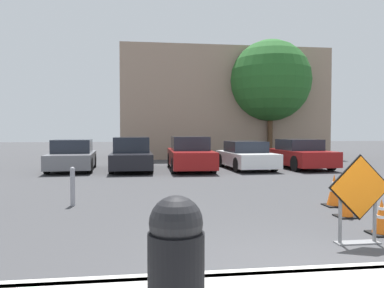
{
  "coord_description": "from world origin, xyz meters",
  "views": [
    {
      "loc": [
        -2.04,
        -4.11,
        1.75
      ],
      "look_at": [
        -0.21,
        9.77,
        1.27
      ],
      "focal_mm": 35.0,
      "sensor_mm": 36.0,
      "label": 1
    }
  ],
  "objects_px": {
    "road_closed_sign": "(359,196)",
    "bollard_nearest": "(73,185)",
    "parked_car_fourth": "(246,156)",
    "trash_bin": "(176,257)",
    "traffic_cone_nearest": "(381,217)",
    "traffic_cone_third": "(334,191)",
    "parked_car_second": "(132,155)",
    "traffic_cone_second": "(346,199)",
    "parked_car_fifth": "(300,155)",
    "parked_car_nearest": "(72,156)",
    "parked_car_third": "(190,154)"
  },
  "relations": [
    {
      "from": "parked_car_fourth",
      "to": "parked_car_nearest",
      "type": "bearing_deg",
      "value": -6.57
    },
    {
      "from": "parked_car_fifth",
      "to": "bollard_nearest",
      "type": "relative_size",
      "value": 4.53
    },
    {
      "from": "road_closed_sign",
      "to": "parked_car_fourth",
      "type": "xyz_separation_m",
      "value": [
        1.42,
        11.42,
        -0.15
      ]
    },
    {
      "from": "parked_car_fourth",
      "to": "trash_bin",
      "type": "bearing_deg",
      "value": 68.53
    },
    {
      "from": "parked_car_second",
      "to": "parked_car_fifth",
      "type": "distance_m",
      "value": 7.86
    },
    {
      "from": "road_closed_sign",
      "to": "bollard_nearest",
      "type": "height_order",
      "value": "road_closed_sign"
    },
    {
      "from": "parked_car_third",
      "to": "road_closed_sign",
      "type": "bearing_deg",
      "value": 96.88
    },
    {
      "from": "parked_car_nearest",
      "to": "parked_car_fifth",
      "type": "bearing_deg",
      "value": 173.94
    },
    {
      "from": "parked_car_third",
      "to": "parked_car_second",
      "type": "bearing_deg",
      "value": -5.45
    },
    {
      "from": "traffic_cone_nearest",
      "to": "parked_car_fourth",
      "type": "distance_m",
      "value": 10.99
    },
    {
      "from": "road_closed_sign",
      "to": "parked_car_fourth",
      "type": "relative_size",
      "value": 0.34
    },
    {
      "from": "parked_car_third",
      "to": "trash_bin",
      "type": "distance_m",
      "value": 13.73
    },
    {
      "from": "traffic_cone_nearest",
      "to": "parked_car_fifth",
      "type": "height_order",
      "value": "parked_car_fifth"
    },
    {
      "from": "road_closed_sign",
      "to": "traffic_cone_nearest",
      "type": "xyz_separation_m",
      "value": [
        0.69,
        0.45,
        -0.47
      ]
    },
    {
      "from": "parked_car_fourth",
      "to": "bollard_nearest",
      "type": "bearing_deg",
      "value": 47.21
    },
    {
      "from": "road_closed_sign",
      "to": "parked_car_fourth",
      "type": "distance_m",
      "value": 11.51
    },
    {
      "from": "parked_car_third",
      "to": "trash_bin",
      "type": "bearing_deg",
      "value": 83.15
    },
    {
      "from": "traffic_cone_second",
      "to": "parked_car_fifth",
      "type": "height_order",
      "value": "parked_car_fifth"
    },
    {
      "from": "parked_car_nearest",
      "to": "traffic_cone_second",
      "type": "bearing_deg",
      "value": 121.81
    },
    {
      "from": "traffic_cone_third",
      "to": "trash_bin",
      "type": "bearing_deg",
      "value": -129.57
    },
    {
      "from": "road_closed_sign",
      "to": "trash_bin",
      "type": "height_order",
      "value": "road_closed_sign"
    },
    {
      "from": "traffic_cone_nearest",
      "to": "parked_car_second",
      "type": "xyz_separation_m",
      "value": [
        -4.51,
        11.23,
        0.39
      ]
    },
    {
      "from": "parked_car_third",
      "to": "parked_car_fourth",
      "type": "distance_m",
      "value": 2.62
    },
    {
      "from": "traffic_cone_second",
      "to": "traffic_cone_third",
      "type": "xyz_separation_m",
      "value": [
        0.33,
        1.1,
        -0.02
      ]
    },
    {
      "from": "parked_car_nearest",
      "to": "parked_car_fourth",
      "type": "height_order",
      "value": "parked_car_nearest"
    },
    {
      "from": "traffic_cone_second",
      "to": "parked_car_fifth",
      "type": "xyz_separation_m",
      "value": [
        3.25,
        9.7,
        0.27
      ]
    },
    {
      "from": "traffic_cone_third",
      "to": "parked_car_fourth",
      "type": "bearing_deg",
      "value": 87.98
    },
    {
      "from": "road_closed_sign",
      "to": "parked_car_third",
      "type": "distance_m",
      "value": 11.46
    },
    {
      "from": "road_closed_sign",
      "to": "traffic_cone_third",
      "type": "bearing_deg",
      "value": 68.51
    },
    {
      "from": "road_closed_sign",
      "to": "bollard_nearest",
      "type": "xyz_separation_m",
      "value": [
        -4.96,
        3.67,
        -0.27
      ]
    },
    {
      "from": "traffic_cone_third",
      "to": "trash_bin",
      "type": "distance_m",
      "value": 6.53
    },
    {
      "from": "parked_car_fourth",
      "to": "traffic_cone_nearest",
      "type": "bearing_deg",
      "value": 82.85
    },
    {
      "from": "parked_car_nearest",
      "to": "parked_car_fourth",
      "type": "bearing_deg",
      "value": 173.11
    },
    {
      "from": "bollard_nearest",
      "to": "trash_bin",
      "type": "bearing_deg",
      "value": -71.93
    },
    {
      "from": "parked_car_fourth",
      "to": "parked_car_fifth",
      "type": "bearing_deg",
      "value": 176.77
    },
    {
      "from": "traffic_cone_nearest",
      "to": "parked_car_second",
      "type": "height_order",
      "value": "parked_car_second"
    },
    {
      "from": "traffic_cone_second",
      "to": "parked_car_fourth",
      "type": "distance_m",
      "value": 9.72
    },
    {
      "from": "parked_car_fourth",
      "to": "trash_bin",
      "type": "distance_m",
      "value": 14.34
    },
    {
      "from": "traffic_cone_third",
      "to": "road_closed_sign",
      "type": "bearing_deg",
      "value": -111.49
    },
    {
      "from": "road_closed_sign",
      "to": "parked_car_nearest",
      "type": "distance_m",
      "value": 13.5
    },
    {
      "from": "traffic_cone_third",
      "to": "parked_car_second",
      "type": "distance_m",
      "value": 10.15
    },
    {
      "from": "road_closed_sign",
      "to": "traffic_cone_nearest",
      "type": "distance_m",
      "value": 0.95
    },
    {
      "from": "traffic_cone_nearest",
      "to": "traffic_cone_third",
      "type": "relative_size",
      "value": 0.81
    },
    {
      "from": "traffic_cone_third",
      "to": "parked_car_nearest",
      "type": "bearing_deg",
      "value": 129.89
    },
    {
      "from": "parked_car_third",
      "to": "bollard_nearest",
      "type": "xyz_separation_m",
      "value": [
        -3.76,
        -7.73,
        -0.21
      ]
    },
    {
      "from": "bollard_nearest",
      "to": "traffic_cone_third",
      "type": "bearing_deg",
      "value": -7.93
    },
    {
      "from": "traffic_cone_nearest",
      "to": "parked_car_fourth",
      "type": "xyz_separation_m",
      "value": [
        0.73,
        10.97,
        0.31
      ]
    },
    {
      "from": "road_closed_sign",
      "to": "parked_car_second",
      "type": "distance_m",
      "value": 12.3
    },
    {
      "from": "road_closed_sign",
      "to": "parked_car_second",
      "type": "xyz_separation_m",
      "value": [
        -3.82,
        11.69,
        -0.08
      ]
    },
    {
      "from": "parked_car_second",
      "to": "trash_bin",
      "type": "distance_m",
      "value": 13.91
    }
  ]
}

